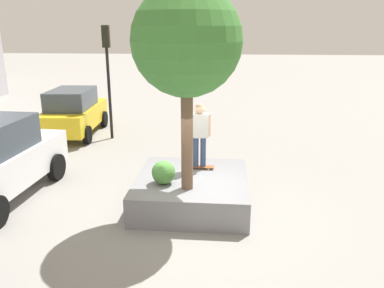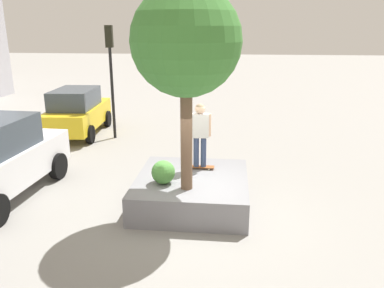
# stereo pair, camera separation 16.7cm
# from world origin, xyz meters

# --- Properties ---
(ground_plane) EXTENTS (120.00, 120.00, 0.00)m
(ground_plane) POSITION_xyz_m (0.00, 0.00, 0.00)
(ground_plane) COLOR gray
(planter_ledge) EXTENTS (3.04, 2.88, 0.75)m
(planter_ledge) POSITION_xyz_m (0.59, 0.08, 0.37)
(planter_ledge) COLOR gray
(planter_ledge) RESTS_ON ground
(plaza_tree) EXTENTS (2.44, 2.44, 4.67)m
(plaza_tree) POSITION_xyz_m (-0.14, 0.13, 4.16)
(plaza_tree) COLOR brown
(plaza_tree) RESTS_ON planter_ledge
(boxwood_shrub) EXTENTS (0.59, 0.59, 0.59)m
(boxwood_shrub) POSITION_xyz_m (0.10, 0.74, 1.04)
(boxwood_shrub) COLOR #4C8C3D
(boxwood_shrub) RESTS_ON planter_ledge
(skateboard) EXTENTS (0.23, 0.80, 0.07)m
(skateboard) POSITION_xyz_m (1.21, -0.07, 0.81)
(skateboard) COLOR brown
(skateboard) RESTS_ON planter_ledge
(skateboarder) EXTENTS (0.27, 0.59, 1.75)m
(skateboarder) POSITION_xyz_m (1.21, -0.07, 1.83)
(skateboarder) COLOR navy
(skateboarder) RESTS_ON skateboard
(taxi_cab) EXTENTS (4.42, 2.25, 2.00)m
(taxi_cab) POSITION_xyz_m (6.90, 5.73, 1.02)
(taxi_cab) COLOR gold
(taxi_cab) RESTS_ON ground
(traffic_light_corner) EXTENTS (0.35, 0.30, 4.57)m
(traffic_light_corner) POSITION_xyz_m (6.53, 3.99, 3.11)
(traffic_light_corner) COLOR black
(traffic_light_corner) RESTS_ON ground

